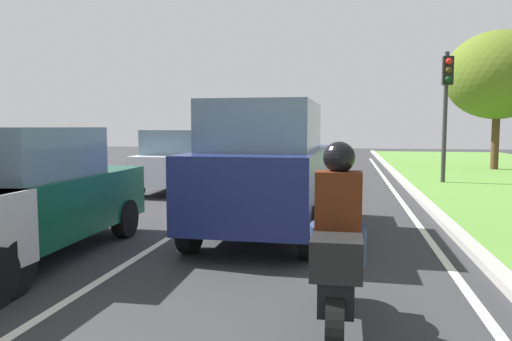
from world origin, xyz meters
TOP-DOWN VIEW (x-y plane):
  - ground_plane at (0.00, 14.00)m, footprint 60.00×60.00m
  - lane_line_center at (-0.70, 14.00)m, footprint 0.12×32.00m
  - lane_line_right_edge at (3.60, 14.00)m, footprint 0.12×32.00m
  - curb_right at (4.10, 14.00)m, footprint 0.24×48.00m
  - car_suv_ahead at (0.85, 9.11)m, footprint 2.02×4.53m
  - car_sedan_left_lane at (-2.22, 6.88)m, footprint 1.92×4.34m
  - car_hatchback_far at (-2.58, 14.22)m, footprint 1.84×3.76m
  - motorcycle at (2.16, 5.09)m, footprint 0.40×1.90m
  - rider_person at (2.16, 5.14)m, footprint 0.50×0.40m
  - traffic_light_near_right at (5.35, 17.39)m, footprint 0.32×0.50m
  - tree_roadside_far at (8.46, 23.08)m, footprint 4.36×4.36m

SIDE VIEW (x-z plane):
  - ground_plane at x=0.00m, z-range 0.00..0.00m
  - lane_line_center at x=-0.70m, z-range 0.00..0.01m
  - lane_line_right_edge at x=3.60m, z-range 0.00..0.01m
  - curb_right at x=4.10m, z-range 0.00..0.12m
  - motorcycle at x=2.16m, z-range 0.07..1.08m
  - car_hatchback_far at x=-2.58m, z-range -0.01..1.77m
  - car_sedan_left_lane at x=-2.22m, z-range -0.01..1.85m
  - car_suv_ahead at x=0.85m, z-range 0.03..2.31m
  - rider_person at x=2.16m, z-range 0.61..1.77m
  - traffic_light_near_right at x=5.35m, z-range 0.80..5.07m
  - tree_roadside_far at x=8.46m, z-range 1.09..6.99m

